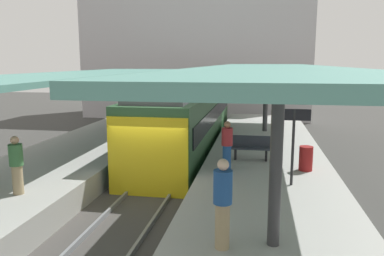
{
  "coord_description": "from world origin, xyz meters",
  "views": [
    {
      "loc": [
        3.44,
        -12.07,
        4.53
      ],
      "look_at": [
        0.42,
        5.3,
        1.46
      ],
      "focal_mm": 35.94,
      "sensor_mm": 36.0,
      "label": 1
    }
  ],
  "objects_px": {
    "platform_bench": "(251,147)",
    "passenger_far_end": "(223,202)",
    "passenger_near_bench": "(227,145)",
    "commuter_train": "(189,118)",
    "platform_sign": "(294,130)",
    "passenger_mid_platform": "(16,164)",
    "litter_bin": "(306,158)"
  },
  "relations": [
    {
      "from": "platform_bench",
      "to": "passenger_far_end",
      "type": "bearing_deg",
      "value": -93.21
    },
    {
      "from": "platform_bench",
      "to": "passenger_near_bench",
      "type": "relative_size",
      "value": 0.85
    },
    {
      "from": "commuter_train",
      "to": "passenger_far_end",
      "type": "distance_m",
      "value": 12.34
    },
    {
      "from": "platform_sign",
      "to": "passenger_near_bench",
      "type": "bearing_deg",
      "value": 150.47
    },
    {
      "from": "commuter_train",
      "to": "passenger_mid_platform",
      "type": "relative_size",
      "value": 9.32
    },
    {
      "from": "platform_sign",
      "to": "platform_bench",
      "type": "bearing_deg",
      "value": 113.91
    },
    {
      "from": "platform_sign",
      "to": "passenger_near_bench",
      "type": "xyz_separation_m",
      "value": [
        -1.97,
        1.11,
        -0.77
      ]
    },
    {
      "from": "platform_bench",
      "to": "passenger_near_bench",
      "type": "height_order",
      "value": "passenger_near_bench"
    },
    {
      "from": "commuter_train",
      "to": "passenger_far_end",
      "type": "xyz_separation_m",
      "value": [
        2.83,
        -12.01,
        0.19
      ]
    },
    {
      "from": "commuter_train",
      "to": "platform_bench",
      "type": "xyz_separation_m",
      "value": [
        3.22,
        -5.09,
        -0.26
      ]
    },
    {
      "from": "commuter_train",
      "to": "platform_bench",
      "type": "distance_m",
      "value": 6.03
    },
    {
      "from": "platform_bench",
      "to": "passenger_near_bench",
      "type": "bearing_deg",
      "value": -114.12
    },
    {
      "from": "passenger_mid_platform",
      "to": "passenger_far_end",
      "type": "bearing_deg",
      "value": -20.25
    },
    {
      "from": "passenger_near_bench",
      "to": "passenger_far_end",
      "type": "distance_m",
      "value": 5.28
    },
    {
      "from": "passenger_mid_platform",
      "to": "passenger_near_bench",
      "type": "bearing_deg",
      "value": 30.6
    },
    {
      "from": "platform_bench",
      "to": "passenger_mid_platform",
      "type": "relative_size",
      "value": 0.88
    },
    {
      "from": "passenger_near_bench",
      "to": "passenger_far_end",
      "type": "bearing_deg",
      "value": -86.18
    },
    {
      "from": "platform_sign",
      "to": "litter_bin",
      "type": "distance_m",
      "value": 2.12
    },
    {
      "from": "passenger_mid_platform",
      "to": "litter_bin",
      "type": "bearing_deg",
      "value": 24.99
    },
    {
      "from": "commuter_train",
      "to": "platform_sign",
      "type": "relative_size",
      "value": 6.71
    },
    {
      "from": "passenger_mid_platform",
      "to": "commuter_train",
      "type": "bearing_deg",
      "value": 73.83
    },
    {
      "from": "passenger_mid_platform",
      "to": "platform_bench",
      "type": "bearing_deg",
      "value": 38.34
    },
    {
      "from": "passenger_mid_platform",
      "to": "platform_sign",
      "type": "bearing_deg",
      "value": 15.66
    },
    {
      "from": "commuter_train",
      "to": "passenger_near_bench",
      "type": "distance_m",
      "value": 7.18
    },
    {
      "from": "passenger_near_bench",
      "to": "platform_sign",
      "type": "bearing_deg",
      "value": -29.53
    },
    {
      "from": "passenger_far_end",
      "to": "passenger_near_bench",
      "type": "bearing_deg",
      "value": 93.82
    },
    {
      "from": "commuter_train",
      "to": "passenger_mid_platform",
      "type": "height_order",
      "value": "commuter_train"
    },
    {
      "from": "passenger_far_end",
      "to": "commuter_train",
      "type": "bearing_deg",
      "value": 103.27
    },
    {
      "from": "commuter_train",
      "to": "platform_bench",
      "type": "bearing_deg",
      "value": -57.66
    },
    {
      "from": "platform_bench",
      "to": "passenger_far_end",
      "type": "distance_m",
      "value": 6.95
    },
    {
      "from": "platform_bench",
      "to": "passenger_mid_platform",
      "type": "distance_m",
      "value": 7.77
    },
    {
      "from": "passenger_near_bench",
      "to": "passenger_mid_platform",
      "type": "distance_m",
      "value": 6.22
    }
  ]
}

